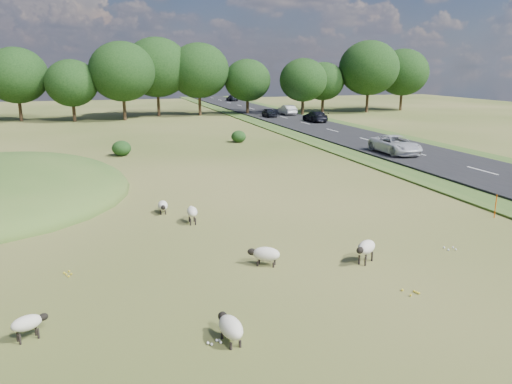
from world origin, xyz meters
The scene contains 16 objects.
ground centered at (0.00, 20.00, 0.00)m, with size 160.00×160.00×0.00m, color #364C17.
road centered at (20.00, 30.00, 0.12)m, with size 8.00×150.00×0.25m, color black.
treeline centered at (-1.06, 55.44, 6.57)m, with size 96.28×14.66×11.70m.
shrubs centered at (-4.98, 26.19, 0.64)m, with size 24.28×6.31×1.32m.
marker_post centered at (13.04, -0.84, 0.60)m, with size 0.06×0.06×1.20m, color #D8590C.
sheep_0 centered at (-2.55, -8.18, 0.47)m, with size 0.72×1.34×0.75m.
sheep_1 centered at (3.86, -4.20, 0.63)m, with size 1.24×1.04×0.90m.
sheep_2 centered at (-7.85, -6.38, 0.51)m, with size 1.05×0.73×0.73m.
sheep_3 centered at (-2.76, 4.90, 0.41)m, with size 0.56×1.15×0.66m.
sheep_4 centered at (-1.61, 2.79, 0.58)m, with size 0.57×1.16×0.83m.
sheep_5 centered at (0.10, -3.27, 0.46)m, with size 1.29×1.01×0.73m.
car_0 centered at (21.90, 51.60, 0.98)m, with size 1.55×4.43×1.46m, color silver.
car_1 centered at (21.90, 84.69, 0.89)m, with size 1.79×4.41×1.28m, color black.
car_3 centered at (18.10, 48.98, 0.86)m, with size 1.44×3.59×1.22m, color black.
car_4 centered at (18.10, 16.11, 1.00)m, with size 2.49×5.40×1.50m, color silver.
car_5 centered at (21.90, 41.22, 0.96)m, with size 1.99×4.90×1.42m, color black.
Camera 1 is at (-5.55, -20.14, 7.37)m, focal length 35.00 mm.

